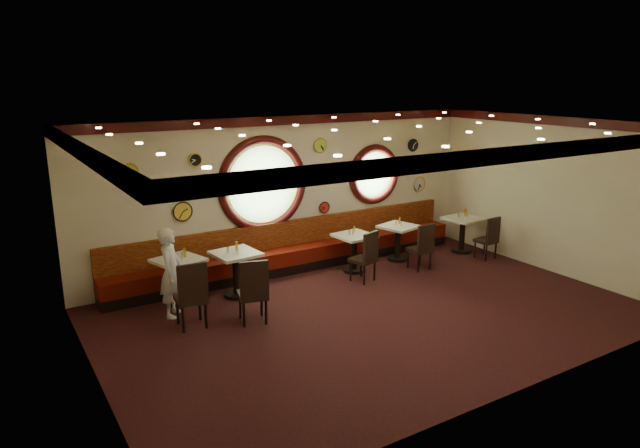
{
  "coord_description": "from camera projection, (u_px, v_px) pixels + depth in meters",
  "views": [
    {
      "loc": [
        -5.57,
        -7.29,
        3.97
      ],
      "look_at": [
        -0.59,
        0.8,
        1.5
      ],
      "focal_mm": 32.0,
      "sensor_mm": 36.0,
      "label": 1
    }
  ],
  "objects": [
    {
      "name": "floor",
      "position": [
        373.0,
        313.0,
        9.84
      ],
      "size": [
        9.0,
        6.0,
        0.0
      ],
      "primitive_type": "cube",
      "color": "black",
      "rests_on": "ground"
    },
    {
      "name": "ceiling",
      "position": [
        378.0,
        126.0,
        9.03
      ],
      "size": [
        9.0,
        6.0,
        0.02
      ],
      "primitive_type": "cube",
      "color": "#BE8A35",
      "rests_on": "wall_back"
    },
    {
      "name": "wall_back",
      "position": [
        289.0,
        193.0,
        11.91
      ],
      "size": [
        9.0,
        0.02,
        3.2
      ],
      "primitive_type": "cube",
      "color": "beige",
      "rests_on": "floor"
    },
    {
      "name": "wall_front",
      "position": [
        524.0,
        276.0,
        6.96
      ],
      "size": [
        9.0,
        0.02,
        3.2
      ],
      "primitive_type": "cube",
      "color": "beige",
      "rests_on": "floor"
    },
    {
      "name": "wall_left",
      "position": [
        88.0,
        271.0,
        7.15
      ],
      "size": [
        0.02,
        6.0,
        3.2
      ],
      "primitive_type": "cube",
      "color": "beige",
      "rests_on": "floor"
    },
    {
      "name": "wall_right",
      "position": [
        551.0,
        195.0,
        11.72
      ],
      "size": [
        0.02,
        6.0,
        3.2
      ],
      "primitive_type": "cube",
      "color": "beige",
      "rests_on": "floor"
    },
    {
      "name": "molding_back",
      "position": [
        289.0,
        120.0,
        11.48
      ],
      "size": [
        9.0,
        0.1,
        0.18
      ],
      "primitive_type": "cube",
      "color": "#370A0A",
      "rests_on": "wall_back"
    },
    {
      "name": "molding_front",
      "position": [
        532.0,
        153.0,
        6.62
      ],
      "size": [
        9.0,
        0.1,
        0.18
      ],
      "primitive_type": "cube",
      "color": "#370A0A",
      "rests_on": "wall_back"
    },
    {
      "name": "molding_left",
      "position": [
        80.0,
        151.0,
        6.8
      ],
      "size": [
        0.1,
        6.0,
        0.18
      ],
      "primitive_type": "cube",
      "color": "#370A0A",
      "rests_on": "wall_back"
    },
    {
      "name": "molding_right",
      "position": [
        557.0,
        121.0,
        11.31
      ],
      "size": [
        0.1,
        6.0,
        0.18
      ],
      "primitive_type": "cube",
      "color": "#370A0A",
      "rests_on": "wall_back"
    },
    {
      "name": "banquette_base",
      "position": [
        296.0,
        265.0,
        12.05
      ],
      "size": [
        8.0,
        0.55,
        0.2
      ],
      "primitive_type": "cube",
      "color": "black",
      "rests_on": "floor"
    },
    {
      "name": "banquette_seat",
      "position": [
        296.0,
        254.0,
        11.99
      ],
      "size": [
        8.0,
        0.55,
        0.3
      ],
      "primitive_type": "cube",
      "color": "#550E07",
      "rests_on": "banquette_base"
    },
    {
      "name": "banquette_back",
      "position": [
        291.0,
        233.0,
        12.07
      ],
      "size": [
        8.0,
        0.1,
        0.55
      ],
      "primitive_type": "cube",
      "color": "#610907",
      "rests_on": "wall_back"
    },
    {
      "name": "porthole_left_glass",
      "position": [
        263.0,
        184.0,
        11.53
      ],
      "size": [
        1.66,
        0.02,
        1.66
      ],
      "primitive_type": "cylinder",
      "rotation": [
        1.57,
        0.0,
        0.0
      ],
      "color": "#91C576",
      "rests_on": "wall_back"
    },
    {
      "name": "porthole_left_frame",
      "position": [
        263.0,
        184.0,
        11.52
      ],
      "size": [
        1.98,
        0.18,
        1.98
      ],
      "primitive_type": "torus",
      "rotation": [
        1.57,
        0.0,
        0.0
      ],
      "color": "#370A0A",
      "rests_on": "wall_back"
    },
    {
      "name": "porthole_left_ring",
      "position": [
        264.0,
        185.0,
        11.5
      ],
      "size": [
        1.61,
        0.03,
        1.61
      ],
      "primitive_type": "torus",
      "rotation": [
        1.57,
        0.0,
        0.0
      ],
      "color": "gold",
      "rests_on": "wall_back"
    },
    {
      "name": "porthole_right_glass",
      "position": [
        374.0,
        174.0,
        12.97
      ],
      "size": [
        1.1,
        0.02,
        1.1
      ],
      "primitive_type": "cylinder",
      "rotation": [
        1.57,
        0.0,
        0.0
      ],
      "color": "#91C576",
      "rests_on": "wall_back"
    },
    {
      "name": "porthole_right_frame",
      "position": [
        374.0,
        175.0,
        12.96
      ],
      "size": [
        1.38,
        0.18,
        1.38
      ],
      "primitive_type": "torus",
      "rotation": [
        1.57,
        0.0,
        0.0
      ],
      "color": "#370A0A",
      "rests_on": "wall_back"
    },
    {
      "name": "porthole_right_ring",
      "position": [
        375.0,
        175.0,
        12.93
      ],
      "size": [
        1.09,
        0.03,
        1.09
      ],
      "primitive_type": "torus",
      "rotation": [
        1.57,
        0.0,
        0.0
      ],
      "color": "gold",
      "rests_on": "wall_back"
    },
    {
      "name": "wall_clock_0",
      "position": [
        413.0,
        145.0,
        13.35
      ],
      "size": [
        0.28,
        0.03,
        0.28
      ],
      "primitive_type": "cylinder",
      "rotation": [
        1.57,
        0.0,
        0.0
      ],
      "color": "black",
      "rests_on": "wall_back"
    },
    {
      "name": "wall_clock_1",
      "position": [
        419.0,
        184.0,
        13.71
      ],
      "size": [
        0.34,
        0.03,
        0.34
      ],
      "primitive_type": "cylinder",
      "rotation": [
        1.57,
        0.0,
        0.0
      ],
      "color": "silver",
      "rests_on": "wall_back"
    },
    {
      "name": "wall_clock_2",
      "position": [
        183.0,
        211.0,
        10.73
      ],
      "size": [
        0.36,
        0.03,
        0.36
      ],
      "primitive_type": "cylinder",
      "rotation": [
        1.57,
        0.0,
        0.0
      ],
      "color": "yellow",
      "rests_on": "wall_back"
    },
    {
      "name": "wall_clock_3",
      "position": [
        320.0,
        146.0,
        12.01
      ],
      "size": [
        0.3,
        0.03,
        0.3
      ],
      "primitive_type": "cylinder",
      "rotation": [
        1.57,
        0.0,
        0.0
      ],
      "color": "#A7D241",
      "rests_on": "wall_back"
    },
    {
      "name": "wall_clock_4",
      "position": [
        344.0,
        171.0,
        12.47
      ],
      "size": [
        0.22,
        0.03,
        0.22
      ],
      "primitive_type": "cylinder",
      "rotation": [
        1.57,
        0.0,
        0.0
      ],
      "color": "gold",
      "rests_on": "wall_back"
    },
    {
      "name": "wall_clock_5",
      "position": [
        324.0,
        207.0,
        12.4
      ],
      "size": [
        0.24,
        0.03,
        0.24
      ],
      "primitive_type": "cylinder",
      "rotation": [
        1.57,
        0.0,
        0.0
      ],
      "color": "red",
      "rests_on": "wall_back"
    },
    {
      "name": "wall_clock_6",
      "position": [
        130.0,
        171.0,
        10.06
      ],
      "size": [
        0.26,
        0.03,
        0.26
      ],
      "primitive_type": "cylinder",
      "rotation": [
        1.57,
        0.0,
        0.0
      ],
      "color": "#AECE29",
      "rests_on": "wall_back"
    },
    {
      "name": "wall_clock_7",
      "position": [
        195.0,
        160.0,
        10.64
      ],
      "size": [
        0.24,
        0.03,
        0.24
      ],
      "primitive_type": "cylinder",
      "rotation": [
        1.57,
        0.0,
        0.0
      ],
      "color": "black",
      "rests_on": "wall_back"
    },
    {
      "name": "table_a",
      "position": [
        179.0,
        275.0,
        10.15
      ],
      "size": [
        0.95,
        0.95,
        0.84
      ],
      "color": "black",
      "rests_on": "floor"
    },
    {
      "name": "table_b",
      "position": [
        236.0,
        269.0,
        10.48
      ],
      "size": [
        0.84,
        0.84,
        0.85
      ],
      "color": "black",
      "rests_on": "floor"
    },
    {
      "name": "table_c",
      "position": [
        354.0,
        248.0,
        11.83
      ],
      "size": [
        0.78,
        0.78,
        0.8
      ],
      "color": "black",
      "rests_on": "floor"
    },
    {
      "name": "table_d",
      "position": [
        398.0,
        238.0,
        12.58
      ],
      "size": [
        0.88,
        0.88,
        0.79
      ],
      "color": "black",
      "rests_on": "floor"
    },
    {
      "name": "table_e",
      "position": [
        462.0,
        230.0,
        13.17
      ],
      "size": [
        0.82,
        0.82,
        0.82
      ],
      "color": "black",
      "rests_on": "floor"
    },
    {
      "name": "chair_a",
      "position": [
        192.0,
        291.0,
        9.09
      ],
      "size": [
        0.52,
        0.52,
        0.7
      ],
      "rotation": [
        0.0,
        0.0,
        -0.09
      ],
      "color": "black",
      "rests_on": "floor"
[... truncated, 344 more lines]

